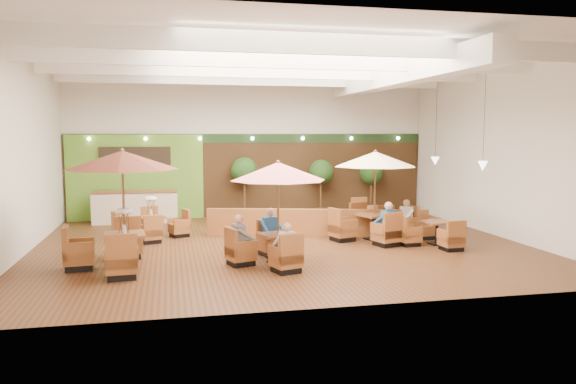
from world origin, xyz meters
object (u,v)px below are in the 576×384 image
object	(u,v)px
topiary_0	(244,173)
diner_0	(286,242)
diner_1	(271,227)
table_2	(375,179)
topiary_2	(371,175)
diner_3	(387,220)
diner_4	(405,215)
diner_2	(241,235)
booth_divider	(308,223)
table_4	(429,234)
service_counter	(135,207)
table_5	(371,218)
topiary_1	(321,174)
table_0	(120,184)
table_1	(276,189)
table_3	(151,225)

from	to	relation	value
topiary_0	diner_0	world-z (taller)	topiary_0
diner_1	table_2	bearing A→B (deg)	-172.39
topiary_2	diner_3	world-z (taller)	topiary_2
diner_4	topiary_0	bearing A→B (deg)	17.59
diner_2	diner_3	xyz separation A→B (m)	(4.43, 1.47, 0.01)
booth_divider	diner_0	xyz separation A→B (m)	(-1.60, -4.31, 0.29)
table_4	diner_1	bearing A→B (deg)	-178.94
table_4	service_counter	bearing A→B (deg)	141.16
table_4	table_5	distance (m)	3.12
table_2	diner_1	size ratio (longest dim) A/B	3.50
topiary_1	table_0	bearing A→B (deg)	-134.08
table_4	diner_4	bearing A→B (deg)	99.69
topiary_0	table_2	bearing A→B (deg)	-56.68
topiary_1	table_4	bearing A→B (deg)	-75.59
service_counter	table_5	distance (m)	8.50
table_1	table_2	size ratio (longest dim) A/B	0.94
booth_divider	diner_1	size ratio (longest dim) A/B	7.86
table_2	diner_4	bearing A→B (deg)	-17.05
table_3	table_4	xyz separation A→B (m)	(7.98, -2.82, -0.09)
diner_2	table_4	bearing A→B (deg)	90.13
table_2	diner_2	world-z (taller)	table_2
diner_1	diner_2	distance (m)	1.34
topiary_1	diner_1	world-z (taller)	topiary_1
booth_divider	topiary_2	world-z (taller)	topiary_2
table_3	topiary_1	xyz separation A→B (m)	(6.40, 3.33, 1.24)
table_5	diner_0	distance (m)	6.79
table_4	topiary_0	xyz separation A→B (m)	(-4.61, 6.15, 1.42)
booth_divider	table_3	xyz separation A→B (m)	(-4.82, 0.85, -0.03)
topiary_0	diner_2	xyz separation A→B (m)	(-1.10, -7.54, -0.99)
table_4	diner_1	world-z (taller)	diner_1
table_2	diner_0	bearing A→B (deg)	-152.48
table_1	diner_1	distance (m)	1.46
table_4	topiary_2	world-z (taller)	topiary_2
booth_divider	diner_1	xyz separation A→B (m)	(-1.60, -2.41, 0.32)
table_5	diner_0	bearing A→B (deg)	-134.31
table_1	diner_2	world-z (taller)	table_1
table_1	diner_3	distance (m)	3.99
diner_4	table_3	bearing A→B (deg)	54.36
table_0	table_3	distance (m)	4.25
booth_divider	table_4	size ratio (longest dim) A/B	2.70
table_2	table_3	distance (m)	7.07
booth_divider	diner_4	bearing A→B (deg)	-2.22
table_3	topiary_1	world-z (taller)	topiary_1
table_3	diner_2	bearing A→B (deg)	-82.34
table_0	diner_3	size ratio (longest dim) A/B	3.47
table_4	table_1	bearing A→B (deg)	-168.15
topiary_0	diner_3	world-z (taller)	topiary_0
table_4	diner_0	distance (m)	5.31
table_0	topiary_0	distance (m)	8.22
diner_4	service_counter	bearing A→B (deg)	36.80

